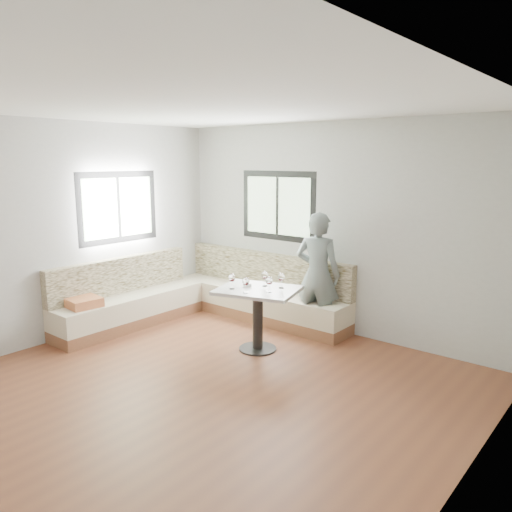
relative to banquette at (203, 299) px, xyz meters
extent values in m
cube|color=brown|center=(1.59, -1.62, -0.33)|extent=(5.00, 5.00, 0.01)
cube|color=white|center=(1.59, -1.62, 2.47)|extent=(5.00, 5.00, 0.01)
cube|color=#B7B7B2|center=(1.59, 0.88, 1.07)|extent=(5.00, 0.01, 2.80)
cube|color=#B7B7B2|center=(-0.91, -1.62, 1.07)|extent=(0.01, 5.00, 2.80)
cube|color=#B7B7B2|center=(4.09, -1.62, 1.07)|extent=(0.01, 5.00, 2.80)
cube|color=black|center=(0.69, 0.87, 1.32)|extent=(1.30, 0.02, 1.00)
cube|color=black|center=(-0.90, -0.72, 1.32)|extent=(0.02, 1.30, 1.00)
cube|color=brown|center=(0.54, 0.60, -0.25)|extent=(2.90, 0.55, 0.16)
cube|color=beige|center=(0.54, 0.60, -0.03)|extent=(2.90, 0.55, 0.29)
cube|color=beige|center=(0.54, 0.81, 0.37)|extent=(2.90, 0.14, 0.50)
cube|color=brown|center=(-0.64, -0.80, -0.25)|extent=(0.55, 2.25, 0.16)
cube|color=beige|center=(-0.64, -0.80, -0.03)|extent=(0.55, 2.25, 0.29)
cube|color=beige|center=(-0.84, -0.80, 0.37)|extent=(0.14, 2.25, 0.50)
cube|color=#D15D41|center=(-0.62, -1.53, 0.18)|extent=(0.43, 0.43, 0.12)
cylinder|color=black|center=(1.32, -0.36, -0.32)|extent=(0.46, 0.46, 0.02)
cylinder|color=black|center=(1.32, -0.36, 0.04)|extent=(0.13, 0.13, 0.73)
cube|color=silver|center=(1.32, -0.36, 0.42)|extent=(1.11, 0.97, 0.04)
imported|color=slate|center=(1.59, 0.56, 0.49)|extent=(0.67, 0.50, 1.65)
cylinder|color=white|center=(1.15, -0.36, 0.46)|extent=(0.10, 0.10, 0.04)
sphere|color=black|center=(1.17, -0.35, 0.48)|extent=(0.02, 0.02, 0.02)
sphere|color=black|center=(1.14, -0.35, 0.48)|extent=(0.02, 0.02, 0.02)
sphere|color=black|center=(1.16, -0.37, 0.48)|extent=(0.02, 0.02, 0.02)
cylinder|color=white|center=(1.09, -0.57, 0.45)|extent=(0.06, 0.06, 0.01)
cylinder|color=white|center=(1.09, -0.57, 0.49)|extent=(0.01, 0.01, 0.08)
ellipsoid|color=white|center=(1.09, -0.57, 0.58)|extent=(0.08, 0.08, 0.10)
cylinder|color=#3D0306|center=(1.09, -0.57, 0.56)|extent=(0.06, 0.06, 0.02)
cylinder|color=white|center=(1.34, -0.60, 0.45)|extent=(0.06, 0.06, 0.01)
cylinder|color=white|center=(1.34, -0.60, 0.49)|extent=(0.01, 0.01, 0.08)
ellipsoid|color=white|center=(1.34, -0.60, 0.58)|extent=(0.08, 0.08, 0.10)
cylinder|color=#3D0306|center=(1.34, -0.60, 0.56)|extent=(0.06, 0.06, 0.02)
cylinder|color=white|center=(1.53, -0.40, 0.45)|extent=(0.06, 0.06, 0.01)
cylinder|color=white|center=(1.53, -0.40, 0.49)|extent=(0.01, 0.01, 0.08)
ellipsoid|color=white|center=(1.53, -0.40, 0.58)|extent=(0.08, 0.08, 0.10)
cylinder|color=#3D0306|center=(1.53, -0.40, 0.56)|extent=(0.06, 0.06, 0.02)
cylinder|color=white|center=(1.32, -0.22, 0.45)|extent=(0.06, 0.06, 0.01)
cylinder|color=white|center=(1.32, -0.22, 0.49)|extent=(0.01, 0.01, 0.08)
ellipsoid|color=white|center=(1.32, -0.22, 0.58)|extent=(0.08, 0.08, 0.10)
cylinder|color=#3D0306|center=(1.32, -0.22, 0.56)|extent=(0.06, 0.06, 0.02)
cylinder|color=white|center=(1.53, -0.16, 0.45)|extent=(0.06, 0.06, 0.01)
cylinder|color=white|center=(1.53, -0.16, 0.49)|extent=(0.01, 0.01, 0.08)
ellipsoid|color=white|center=(1.53, -0.16, 0.58)|extent=(0.08, 0.08, 0.10)
cylinder|color=#3D0306|center=(1.53, -0.16, 0.56)|extent=(0.06, 0.06, 0.02)
camera|label=1|loc=(5.01, -4.88, 1.97)|focal=35.00mm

